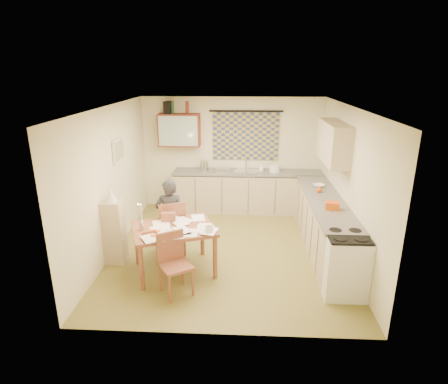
# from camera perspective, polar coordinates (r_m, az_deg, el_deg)

# --- Properties ---
(floor) EXTENTS (4.00, 4.50, 0.02)m
(floor) POSITION_cam_1_polar(r_m,az_deg,el_deg) (6.78, 0.57, -8.80)
(floor) COLOR olive
(floor) RESTS_ON ground
(ceiling) EXTENTS (4.00, 4.50, 0.02)m
(ceiling) POSITION_cam_1_polar(r_m,az_deg,el_deg) (6.06, 0.65, 12.92)
(ceiling) COLOR white
(ceiling) RESTS_ON floor
(wall_back) EXTENTS (4.00, 0.02, 2.50)m
(wall_back) POSITION_cam_1_polar(r_m,az_deg,el_deg) (8.49, 1.24, 5.89)
(wall_back) COLOR beige
(wall_back) RESTS_ON floor
(wall_front) EXTENTS (4.00, 0.02, 2.50)m
(wall_front) POSITION_cam_1_polar(r_m,az_deg,el_deg) (4.20, -0.67, -7.60)
(wall_front) COLOR beige
(wall_front) RESTS_ON floor
(wall_left) EXTENTS (0.02, 4.50, 2.50)m
(wall_left) POSITION_cam_1_polar(r_m,az_deg,el_deg) (6.69, -16.87, 1.63)
(wall_left) COLOR beige
(wall_left) RESTS_ON floor
(wall_right) EXTENTS (0.02, 4.50, 2.50)m
(wall_right) POSITION_cam_1_polar(r_m,az_deg,el_deg) (6.54, 18.49, 1.10)
(wall_right) COLOR beige
(wall_right) RESTS_ON floor
(window_blind) EXTENTS (1.45, 0.03, 1.05)m
(window_blind) POSITION_cam_1_polar(r_m,az_deg,el_deg) (8.37, 3.33, 8.48)
(window_blind) COLOR navy
(window_blind) RESTS_ON wall_back
(curtain_rod) EXTENTS (1.60, 0.04, 0.04)m
(curtain_rod) POSITION_cam_1_polar(r_m,az_deg,el_deg) (8.27, 3.40, 12.21)
(curtain_rod) COLOR black
(curtain_rod) RESTS_ON wall_back
(wall_cabinet) EXTENTS (0.90, 0.34, 0.70)m
(wall_cabinet) POSITION_cam_1_polar(r_m,az_deg,el_deg) (8.32, -6.82, 9.37)
(wall_cabinet) COLOR #5C2014
(wall_cabinet) RESTS_ON wall_back
(wall_cabinet_glass) EXTENTS (0.84, 0.02, 0.64)m
(wall_cabinet_glass) POSITION_cam_1_polar(r_m,az_deg,el_deg) (8.16, -7.02, 9.18)
(wall_cabinet_glass) COLOR #99B2A5
(wall_cabinet_glass) RESTS_ON wall_back
(upper_cabinet_right) EXTENTS (0.34, 1.30, 0.70)m
(upper_cabinet_right) POSITION_cam_1_polar(r_m,az_deg,el_deg) (6.87, 16.38, 7.28)
(upper_cabinet_right) COLOR tan
(upper_cabinet_right) RESTS_ON wall_right
(framed_print) EXTENTS (0.04, 0.50, 0.40)m
(framed_print) POSITION_cam_1_polar(r_m,az_deg,el_deg) (6.93, -15.83, 6.15)
(framed_print) COLOR beige
(framed_print) RESTS_ON wall_left
(print_canvas) EXTENTS (0.01, 0.42, 0.32)m
(print_canvas) POSITION_cam_1_polar(r_m,az_deg,el_deg) (6.93, -15.63, 6.16)
(print_canvas) COLOR #B8B9A4
(print_canvas) RESTS_ON wall_left
(counter_back) EXTENTS (3.30, 0.62, 0.92)m
(counter_back) POSITION_cam_1_polar(r_m,az_deg,el_deg) (8.40, 3.70, 0.07)
(counter_back) COLOR tan
(counter_back) RESTS_ON floor
(counter_right) EXTENTS (0.62, 2.95, 0.92)m
(counter_right) POSITION_cam_1_polar(r_m,az_deg,el_deg) (6.91, 14.93, -4.69)
(counter_right) COLOR tan
(counter_right) RESTS_ON floor
(stove) EXTENTS (0.59, 0.59, 0.91)m
(stove) POSITION_cam_1_polar(r_m,az_deg,el_deg) (5.63, 17.88, -10.46)
(stove) COLOR white
(stove) RESTS_ON floor
(sink) EXTENTS (0.67, 0.61, 0.10)m
(sink) POSITION_cam_1_polar(r_m,az_deg,el_deg) (8.27, 3.48, 2.89)
(sink) COLOR silver
(sink) RESTS_ON counter_back
(tap) EXTENTS (0.04, 0.04, 0.28)m
(tap) POSITION_cam_1_polar(r_m,az_deg,el_deg) (8.40, 3.40, 4.40)
(tap) COLOR silver
(tap) RESTS_ON counter_back
(dish_rack) EXTENTS (0.40, 0.36, 0.06)m
(dish_rack) POSITION_cam_1_polar(r_m,az_deg,el_deg) (8.27, -0.26, 3.41)
(dish_rack) COLOR silver
(dish_rack) RESTS_ON counter_back
(kettle) EXTENTS (0.23, 0.23, 0.24)m
(kettle) POSITION_cam_1_polar(r_m,az_deg,el_deg) (8.28, -3.03, 4.05)
(kettle) COLOR silver
(kettle) RESTS_ON counter_back
(mixing_bowl) EXTENTS (0.31, 0.31, 0.16)m
(mixing_bowl) POSITION_cam_1_polar(r_m,az_deg,el_deg) (8.27, 7.73, 3.61)
(mixing_bowl) COLOR white
(mixing_bowl) RESTS_ON counter_back
(soap_bottle) EXTENTS (0.10, 0.10, 0.18)m
(soap_bottle) POSITION_cam_1_polar(r_m,az_deg,el_deg) (8.30, 5.70, 3.81)
(soap_bottle) COLOR white
(soap_bottle) RESTS_ON counter_back
(bowl) EXTENTS (0.31, 0.31, 0.05)m
(bowl) POSITION_cam_1_polar(r_m,az_deg,el_deg) (7.38, 14.20, 0.95)
(bowl) COLOR white
(bowl) RESTS_ON counter_right
(orange_bag) EXTENTS (0.25, 0.20, 0.12)m
(orange_bag) POSITION_cam_1_polar(r_m,az_deg,el_deg) (6.27, 16.21, -2.02)
(orange_bag) COLOR #D8560C
(orange_bag) RESTS_ON counter_right
(fruit_orange) EXTENTS (0.10, 0.10, 0.10)m
(fruit_orange) POSITION_cam_1_polar(r_m,az_deg,el_deg) (7.05, 14.31, 0.34)
(fruit_orange) COLOR #D8560C
(fruit_orange) RESTS_ON counter_right
(speaker) EXTENTS (0.20, 0.23, 0.26)m
(speaker) POSITION_cam_1_polar(r_m,az_deg,el_deg) (8.30, -8.47, 12.62)
(speaker) COLOR black
(speaker) RESTS_ON wall_cabinet
(bottle_green) EXTENTS (0.09, 0.09, 0.26)m
(bottle_green) POSITION_cam_1_polar(r_m,az_deg,el_deg) (8.29, -7.98, 12.64)
(bottle_green) COLOR #195926
(bottle_green) RESTS_ON wall_cabinet
(bottle_brown) EXTENTS (0.07, 0.07, 0.26)m
(bottle_brown) POSITION_cam_1_polar(r_m,az_deg,el_deg) (8.23, -5.65, 12.68)
(bottle_brown) COLOR #5C2014
(bottle_brown) RESTS_ON wall_cabinet
(dining_table) EXTENTS (1.46, 1.29, 0.75)m
(dining_table) POSITION_cam_1_polar(r_m,az_deg,el_deg) (6.00, -7.55, -8.60)
(dining_table) COLOR brown
(dining_table) RESTS_ON floor
(chair_far) EXTENTS (0.59, 0.59, 0.99)m
(chair_far) POSITION_cam_1_polar(r_m,az_deg,el_deg) (6.57, -8.07, -6.85)
(chair_far) COLOR brown
(chair_far) RESTS_ON floor
(chair_near) EXTENTS (0.56, 0.56, 0.90)m
(chair_near) POSITION_cam_1_polar(r_m,az_deg,el_deg) (5.50, -7.35, -12.50)
(chair_near) COLOR brown
(chair_near) RESTS_ON floor
(person) EXTENTS (0.55, 0.41, 1.36)m
(person) POSITION_cam_1_polar(r_m,az_deg,el_deg) (6.41, -8.17, -3.87)
(person) COLOR black
(person) RESTS_ON floor
(shelf_stand) EXTENTS (0.32, 0.30, 1.07)m
(shelf_stand) POSITION_cam_1_polar(r_m,az_deg,el_deg) (6.41, -16.36, -5.86)
(shelf_stand) COLOR tan
(shelf_stand) RESTS_ON floor
(lampshade) EXTENTS (0.20, 0.20, 0.22)m
(lampshade) POSITION_cam_1_polar(r_m,az_deg,el_deg) (6.18, -16.89, -0.40)
(lampshade) COLOR beige
(lampshade) RESTS_ON shelf_stand
(letter_rack) EXTENTS (0.23, 0.12, 0.16)m
(letter_rack) POSITION_cam_1_polar(r_m,az_deg,el_deg) (6.02, -8.44, -3.85)
(letter_rack) COLOR brown
(letter_rack) RESTS_ON dining_table
(mug) EXTENTS (0.22, 0.22, 0.10)m
(mug) POSITION_cam_1_polar(r_m,az_deg,el_deg) (5.60, -2.30, -5.73)
(mug) COLOR white
(mug) RESTS_ON dining_table
(magazine) EXTENTS (0.46, 0.47, 0.03)m
(magazine) POSITION_cam_1_polar(r_m,az_deg,el_deg) (5.55, -12.07, -6.79)
(magazine) COLOR maroon
(magazine) RESTS_ON dining_table
(book) EXTENTS (0.25, 0.29, 0.02)m
(book) POSITION_cam_1_polar(r_m,az_deg,el_deg) (5.69, -11.47, -6.19)
(book) COLOR #D8560C
(book) RESTS_ON dining_table
(orange_box) EXTENTS (0.14, 0.11, 0.04)m
(orange_box) POSITION_cam_1_polar(r_m,az_deg,el_deg) (5.55, -10.48, -6.62)
(orange_box) COLOR #D8560C
(orange_box) RESTS_ON dining_table
(eyeglasses) EXTENTS (0.14, 0.08, 0.02)m
(eyeglasses) POSITION_cam_1_polar(r_m,az_deg,el_deg) (5.58, -5.71, -6.39)
(eyeglasses) COLOR black
(eyeglasses) RESTS_ON dining_table
(candle_holder) EXTENTS (0.07, 0.07, 0.18)m
(candle_holder) POSITION_cam_1_polar(r_m,az_deg,el_deg) (5.80, -12.49, -4.87)
(candle_holder) COLOR silver
(candle_holder) RESTS_ON dining_table
(candle) EXTENTS (0.03, 0.03, 0.22)m
(candle) POSITION_cam_1_polar(r_m,az_deg,el_deg) (5.75, -12.53, -2.94)
(candle) COLOR white
(candle) RESTS_ON dining_table
(candle_flame) EXTENTS (0.02, 0.02, 0.02)m
(candle_flame) POSITION_cam_1_polar(r_m,az_deg,el_deg) (5.70, -12.96, -1.85)
(candle_flame) COLOR #FFCC66
(candle_flame) RESTS_ON dining_table
(papers) EXTENTS (1.13, 1.21, 0.03)m
(papers) POSITION_cam_1_polar(r_m,az_deg,el_deg) (5.77, -6.76, -5.48)
(papers) COLOR white
(papers) RESTS_ON dining_table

